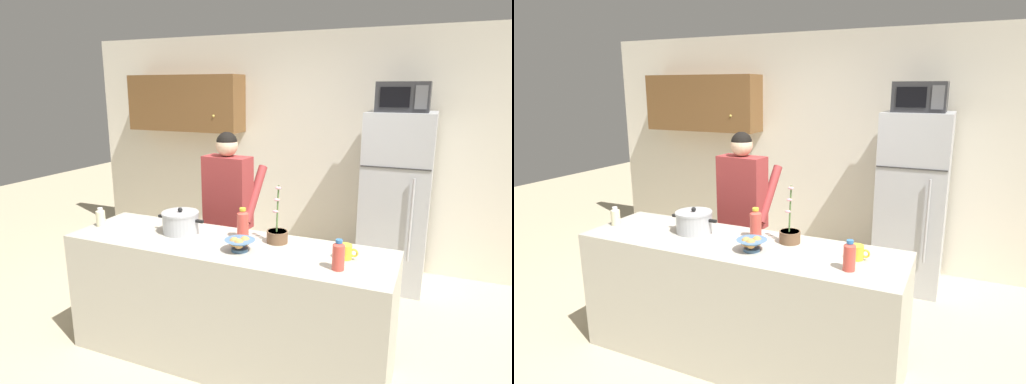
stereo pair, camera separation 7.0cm
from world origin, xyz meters
TOP-DOWN VIEW (x-y plane):
  - ground_plane at (0.00, 0.00)m, footprint 14.00×14.00m
  - back_wall_unit at (-0.24, 2.27)m, footprint 6.00×0.48m
  - kitchen_island at (0.00, 0.00)m, footprint 2.36×0.68m
  - refrigerator at (0.97, 1.85)m, footprint 0.64×0.68m
  - microwave at (0.97, 1.83)m, footprint 0.48×0.37m
  - person_near_pot at (-0.34, 0.71)m, footprint 0.52×0.45m
  - cooking_pot at (-0.41, 0.07)m, footprint 0.39×0.28m
  - coffee_mug at (0.84, 0.05)m, footprint 0.13×0.09m
  - bread_bowl at (0.16, -0.10)m, footprint 0.21×0.21m
  - bottle_near_edge at (0.84, -0.14)m, footprint 0.08×0.08m
  - bottle_mid_counter at (-1.09, -0.04)m, footprint 0.07×0.07m
  - bottle_far_corner at (0.07, 0.14)m, footprint 0.09×0.09m
  - potted_orchid at (0.33, 0.16)m, footprint 0.15×0.15m

SIDE VIEW (x-z plane):
  - ground_plane at x=0.00m, z-range 0.00..0.00m
  - kitchen_island at x=0.00m, z-range 0.00..0.92m
  - refrigerator at x=0.97m, z-range 0.00..1.77m
  - coffee_mug at x=0.84m, z-range 0.92..1.02m
  - bread_bowl at x=0.16m, z-range 0.92..1.02m
  - potted_orchid at x=0.33m, z-range 0.77..1.19m
  - bottle_mid_counter at x=-1.09m, z-range 0.92..1.07m
  - cooking_pot at x=-0.41m, z-range 0.90..1.10m
  - bottle_near_edge at x=0.84m, z-range 0.92..1.11m
  - person_near_pot at x=-0.34m, z-range 0.20..1.83m
  - bottle_far_corner at x=0.07m, z-range 0.92..1.15m
  - back_wall_unit at x=-0.24m, z-range 0.08..2.68m
  - microwave at x=0.97m, z-range 1.77..2.05m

